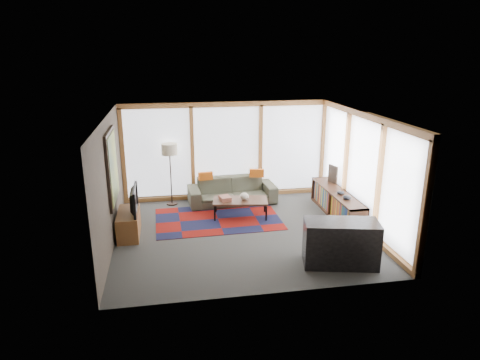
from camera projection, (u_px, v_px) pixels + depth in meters
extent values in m
plane|color=#31312E|center=(243.00, 233.00, 9.48)|extent=(5.50, 5.50, 0.00)
cube|color=#3C352C|center=(110.00, 183.00, 8.64)|extent=(0.04, 5.00, 2.60)
cube|color=#3C352C|center=(272.00, 221.00, 6.74)|extent=(5.50, 0.04, 2.60)
cube|color=silver|center=(243.00, 115.00, 8.71)|extent=(5.50, 5.00, 0.04)
cube|color=white|center=(227.00, 150.00, 11.42)|extent=(5.30, 0.02, 2.35)
cube|color=white|center=(363.00, 170.00, 9.54)|extent=(0.02, 4.80, 2.35)
cube|color=black|center=(112.00, 167.00, 8.85)|extent=(0.05, 1.35, 1.55)
cube|color=yellow|center=(113.00, 167.00, 8.86)|extent=(0.02, 1.20, 1.40)
cube|color=maroon|center=(218.00, 219.00, 10.22)|extent=(2.96, 1.94, 0.01)
imported|color=#363629|center=(232.00, 191.00, 11.22)|extent=(2.32, 1.01, 0.66)
cube|color=#BF5413|center=(206.00, 176.00, 10.99)|extent=(0.38, 0.16, 0.20)
cube|color=#BF5413|center=(257.00, 173.00, 11.24)|extent=(0.40, 0.21, 0.21)
cube|color=brown|center=(225.00, 198.00, 10.21)|extent=(0.29, 0.34, 0.10)
ellipsoid|color=beige|center=(244.00, 196.00, 10.22)|extent=(0.24, 0.24, 0.18)
ellipsoid|color=black|center=(347.00, 197.00, 9.73)|extent=(0.19, 0.19, 0.10)
ellipsoid|color=black|center=(341.00, 193.00, 10.06)|extent=(0.20, 0.20, 0.09)
cube|color=black|center=(333.00, 174.00, 10.90)|extent=(0.13, 0.34, 0.45)
cube|color=brown|center=(129.00, 224.00, 9.27)|extent=(0.45, 1.07, 0.54)
imported|color=black|center=(131.00, 200.00, 9.12)|extent=(0.13, 0.96, 0.55)
cube|color=black|center=(341.00, 243.00, 7.97)|extent=(1.47, 0.92, 0.86)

